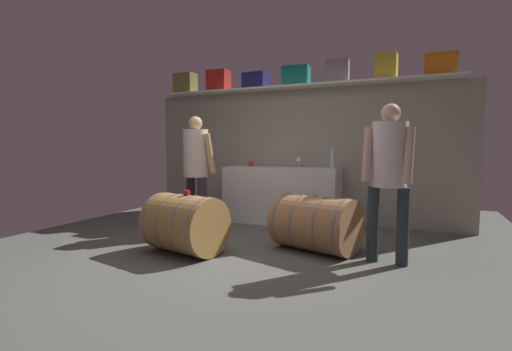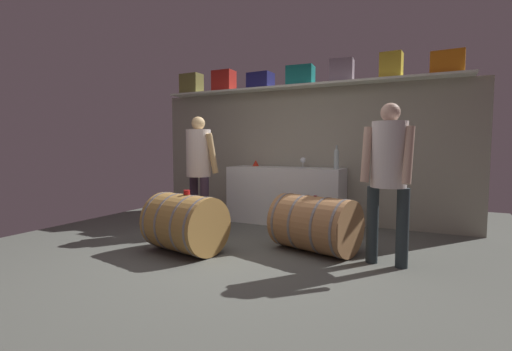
# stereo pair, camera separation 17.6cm
# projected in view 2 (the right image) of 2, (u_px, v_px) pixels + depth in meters

# --- Properties ---
(ground_plane) EXTENTS (6.35, 7.91, 0.02)m
(ground_plane) POSITION_uv_depth(u_px,v_px,m) (253.00, 247.00, 4.38)
(ground_plane) COLOR #575A53
(back_wall_panel) EXTENTS (5.15, 0.10, 2.11)m
(back_wall_panel) POSITION_uv_depth(u_px,v_px,m) (302.00, 155.00, 5.88)
(back_wall_panel) COLOR gray
(back_wall_panel) RESTS_ON ground
(high_shelf_board) EXTENTS (4.74, 0.40, 0.03)m
(high_shelf_board) POSITION_uv_depth(u_px,v_px,m) (300.00, 87.00, 5.66)
(high_shelf_board) COLOR silver
(high_shelf_board) RESTS_ON back_wall_panel
(toolcase_olive) EXTENTS (0.38, 0.25, 0.35)m
(toolcase_olive) POSITION_uv_depth(u_px,v_px,m) (191.00, 84.00, 6.54)
(toolcase_olive) COLOR olive
(toolcase_olive) RESTS_ON high_shelf_board
(toolcase_red) EXTENTS (0.36, 0.26, 0.35)m
(toolcase_red) POSITION_uv_depth(u_px,v_px,m) (224.00, 81.00, 6.24)
(toolcase_red) COLOR red
(toolcase_red) RESTS_ON high_shelf_board
(toolcase_navy) EXTENTS (0.40, 0.31, 0.25)m
(toolcase_navy) POSITION_uv_depth(u_px,v_px,m) (261.00, 81.00, 5.94)
(toolcase_navy) COLOR navy
(toolcase_navy) RESTS_ON high_shelf_board
(toolcase_teal) EXTENTS (0.43, 0.30, 0.30)m
(toolcase_teal) POSITION_uv_depth(u_px,v_px,m) (300.00, 76.00, 5.64)
(toolcase_teal) COLOR #158079
(toolcase_teal) RESTS_ON high_shelf_board
(toolcase_grey) EXTENTS (0.35, 0.27, 0.33)m
(toolcase_grey) POSITION_uv_depth(u_px,v_px,m) (342.00, 71.00, 5.36)
(toolcase_grey) COLOR gray
(toolcase_grey) RESTS_ON high_shelf_board
(toolcase_yellow) EXTENTS (0.30, 0.25, 0.35)m
(toolcase_yellow) POSITION_uv_depth(u_px,v_px,m) (391.00, 66.00, 5.06)
(toolcase_yellow) COLOR yellow
(toolcase_yellow) RESTS_ON high_shelf_board
(toolcase_orange) EXTENTS (0.42, 0.21, 0.30)m
(toolcase_orange) POSITION_uv_depth(u_px,v_px,m) (447.00, 63.00, 4.75)
(toolcase_orange) COLOR orange
(toolcase_orange) RESTS_ON high_shelf_board
(work_cabinet) EXTENTS (1.79, 0.58, 0.88)m
(work_cabinet) POSITION_uv_depth(u_px,v_px,m) (285.00, 195.00, 5.68)
(work_cabinet) COLOR silver
(work_cabinet) RESTS_ON ground
(wine_bottle_clear) EXTENTS (0.07, 0.07, 0.34)m
(wine_bottle_clear) POSITION_uv_depth(u_px,v_px,m) (336.00, 158.00, 5.27)
(wine_bottle_clear) COLOR #AEC1BF
(wine_bottle_clear) RESTS_ON work_cabinet
(wine_glass) EXTENTS (0.09, 0.09, 0.16)m
(wine_glass) POSITION_uv_depth(u_px,v_px,m) (303.00, 160.00, 5.66)
(wine_glass) COLOR white
(wine_glass) RESTS_ON work_cabinet
(red_funnel) EXTENTS (0.11, 0.11, 0.10)m
(red_funnel) POSITION_uv_depth(u_px,v_px,m) (256.00, 163.00, 6.04)
(red_funnel) COLOR red
(red_funnel) RESTS_ON work_cabinet
(wine_barrel_near) EXTENTS (0.92, 0.80, 0.67)m
(wine_barrel_near) POSITION_uv_depth(u_px,v_px,m) (185.00, 223.00, 4.13)
(wine_barrel_near) COLOR #A2773C
(wine_barrel_near) RESTS_ON ground
(wine_barrel_far) EXTENTS (1.05, 0.86, 0.65)m
(wine_barrel_far) POSITION_uv_depth(u_px,v_px,m) (315.00, 224.00, 4.15)
(wine_barrel_far) COLOR #A17145
(wine_barrel_far) RESTS_ON ground
(tasting_cup) EXTENTS (0.07, 0.07, 0.05)m
(tasting_cup) POSITION_uv_depth(u_px,v_px,m) (187.00, 192.00, 4.09)
(tasting_cup) COLOR red
(tasting_cup) RESTS_ON wine_barrel_near
(winemaker_pouring) EXTENTS (0.51, 0.46, 1.61)m
(winemaker_pouring) POSITION_uv_depth(u_px,v_px,m) (199.00, 162.00, 5.05)
(winemaker_pouring) COLOR #34273A
(winemaker_pouring) RESTS_ON ground
(visitor_tasting) EXTENTS (0.50, 0.40, 1.63)m
(visitor_tasting) POSITION_uv_depth(u_px,v_px,m) (389.00, 167.00, 3.62)
(visitor_tasting) COLOR #273235
(visitor_tasting) RESTS_ON ground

